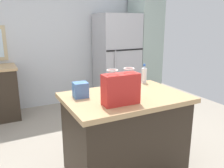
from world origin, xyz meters
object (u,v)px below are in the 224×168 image
refrigerator (117,59)px  tall_cabinet (145,46)px  shopping_bag (121,89)px  small_box (81,90)px  kitchen_island (125,134)px  bottle (144,74)px

refrigerator → tall_cabinet: tall_cabinet is taller
shopping_bag → small_box: 0.45m
tall_cabinet → kitchen_island: bearing=-128.6°
bottle → kitchen_island: bearing=-143.7°
small_box → bottle: bottle is taller
shopping_bag → small_box: shopping_bag is taller
kitchen_island → refrigerator: refrigerator is taller
refrigerator → shopping_bag: size_ratio=5.16×
tall_cabinet → bottle: size_ratio=9.49×
small_box → bottle: 0.91m
shopping_bag → bottle: (0.63, 0.54, -0.04)m
small_box → shopping_bag: bearing=-53.9°
shopping_bag → small_box: size_ratio=2.25×
refrigerator → small_box: size_ratio=11.62×
kitchen_island → tall_cabinet: 2.90m
refrigerator → tall_cabinet: (0.68, 0.00, 0.24)m
shopping_bag → small_box: (-0.26, 0.36, -0.07)m
kitchen_island → tall_cabinet: (1.76, 2.20, 0.67)m
bottle → refrigerator: bearing=71.7°
tall_cabinet → shopping_bag: (-1.92, -2.41, -0.09)m
kitchen_island → refrigerator: (1.08, 2.20, 0.44)m
kitchen_island → bottle: bearing=36.3°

